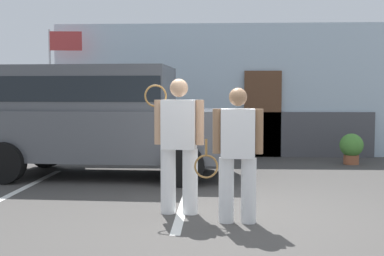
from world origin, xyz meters
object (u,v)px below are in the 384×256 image
(parked_suv, at_px, (101,115))
(tennis_player_man, at_px, (179,144))
(flag_pole, at_px, (58,69))
(tennis_player_woman, at_px, (237,153))
(potted_plant_by_porch, at_px, (351,147))

(parked_suv, relative_size, tennis_player_man, 2.69)
(parked_suv, xyz_separation_m, flag_pole, (-1.63, 2.56, 0.98))
(parked_suv, distance_m, tennis_player_man, 3.33)
(flag_pole, bearing_deg, tennis_player_man, -58.66)
(tennis_player_woman, bearing_deg, flag_pole, -53.21)
(potted_plant_by_porch, relative_size, flag_pole, 0.22)
(potted_plant_by_porch, bearing_deg, parked_suv, -160.96)
(tennis_player_man, height_order, potted_plant_by_porch, tennis_player_man)
(potted_plant_by_porch, bearing_deg, tennis_player_woman, -118.31)
(tennis_player_woman, bearing_deg, tennis_player_man, -27.60)
(tennis_player_woman, distance_m, flag_pole, 7.22)
(tennis_player_man, xyz_separation_m, tennis_player_woman, (0.73, -0.42, -0.07))
(flag_pole, bearing_deg, potted_plant_by_porch, -6.64)
(tennis_player_man, xyz_separation_m, flag_pole, (-3.30, 5.43, 1.22))
(tennis_player_man, bearing_deg, flag_pole, -53.50)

